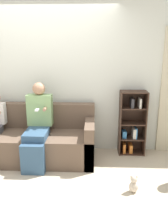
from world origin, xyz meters
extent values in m
plane|color=beige|center=(0.00, 0.00, 0.00)|extent=(14.00, 14.00, 0.00)
cube|color=silver|center=(0.00, 0.98, 1.27)|extent=(10.00, 0.06, 2.55)
cube|color=brown|center=(-0.12, 0.39, 0.23)|extent=(2.01, 0.66, 0.46)
cube|color=brown|center=(-0.12, 0.82, 0.45)|extent=(2.01, 0.19, 0.89)
cube|color=brown|center=(0.81, 0.39, 0.34)|extent=(0.15, 0.66, 0.68)
cube|color=#335170|center=(-0.02, 0.00, 0.23)|extent=(0.35, 0.12, 0.46)
cube|color=#335170|center=(-0.02, 0.29, 0.52)|extent=(0.35, 0.46, 0.11)
cube|color=#84AD70|center=(-0.02, 0.61, 0.83)|extent=(0.41, 0.18, 0.51)
sphere|color=tan|center=(-0.02, 0.61, 1.18)|extent=(0.21, 0.21, 0.21)
cylinder|color=tan|center=(0.09, 0.47, 0.88)|extent=(0.05, 0.10, 0.05)
cube|color=white|center=(-0.02, 0.42, 0.88)|extent=(0.05, 0.12, 0.02)
cube|color=#3D281E|center=(1.33, 0.79, 0.56)|extent=(0.02, 0.30, 1.12)
cube|color=#3D281E|center=(1.76, 0.79, 0.56)|extent=(0.02, 0.30, 1.12)
cube|color=#3D281E|center=(1.54, 0.93, 0.56)|extent=(0.45, 0.02, 1.12)
cube|color=#3D281E|center=(1.54, 0.79, 0.01)|extent=(0.41, 0.26, 0.02)
cube|color=#3D281E|center=(1.54, 0.79, 0.28)|extent=(0.41, 0.26, 0.02)
cube|color=#3D281E|center=(1.54, 0.79, 0.56)|extent=(0.41, 0.26, 0.02)
cube|color=#3D281E|center=(1.54, 0.79, 0.83)|extent=(0.41, 0.26, 0.02)
cube|color=#3D281E|center=(1.54, 0.79, 1.11)|extent=(0.41, 0.26, 0.02)
cube|color=#333338|center=(1.52, 0.79, 0.92)|extent=(0.05, 0.20, 0.16)
cube|color=beige|center=(1.58, 0.79, 0.38)|extent=(0.05, 0.19, 0.18)
cube|color=orange|center=(1.54, 0.79, 0.09)|extent=(0.06, 0.17, 0.15)
cube|color=orange|center=(1.42, 0.79, 0.10)|extent=(0.04, 0.20, 0.17)
cube|color=teal|center=(1.41, 0.79, 0.36)|extent=(0.07, 0.15, 0.12)
cube|color=teal|center=(1.61, 0.79, 0.39)|extent=(0.04, 0.19, 0.19)
cube|color=beige|center=(1.65, 0.79, 0.92)|extent=(0.03, 0.22, 0.16)
ellipsoid|color=beige|center=(1.40, -0.41, 0.08)|extent=(0.12, 0.10, 0.15)
sphere|color=beige|center=(1.40, -0.41, 0.19)|extent=(0.09, 0.09, 0.09)
sphere|color=beige|center=(1.37, -0.41, 0.23)|extent=(0.04, 0.04, 0.04)
sphere|color=beige|center=(1.44, -0.41, 0.23)|extent=(0.04, 0.04, 0.04)
camera|label=1|loc=(0.88, -3.15, 1.85)|focal=38.00mm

